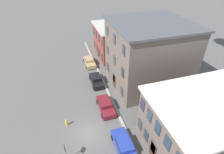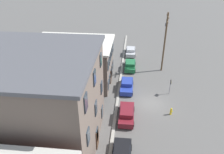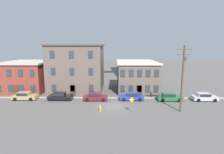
% 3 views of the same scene
% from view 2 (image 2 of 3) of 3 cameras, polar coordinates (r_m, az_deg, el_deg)
% --- Properties ---
extents(ground_plane, '(200.00, 200.00, 0.00)m').
position_cam_2_polar(ground_plane, '(30.37, 9.97, -6.80)').
color(ground_plane, '#565451').
extents(kerb_strip, '(56.00, 0.36, 0.16)m').
position_cam_2_polar(kerb_strip, '(30.25, 1.42, -6.27)').
color(kerb_strip, '#9E998E').
rests_on(kerb_strip, ground_plane).
extents(apartment_midblock, '(11.65, 11.66, 10.27)m').
position_cam_2_polar(apartment_midblock, '(22.39, -18.68, -6.49)').
color(apartment_midblock, '#66564C').
rests_on(apartment_midblock, ground_plane).
extents(apartment_far, '(8.78, 12.08, 6.49)m').
position_cam_2_polar(apartment_far, '(34.16, -10.10, 3.86)').
color(apartment_far, '#66564C').
rests_on(apartment_far, ground_plane).
extents(car_maroon, '(4.40, 1.92, 1.43)m').
position_cam_2_polar(car_maroon, '(27.06, 3.82, -9.48)').
color(car_maroon, maroon).
rests_on(car_maroon, ground_plane).
extents(car_blue, '(4.40, 1.92, 1.43)m').
position_cam_2_polar(car_blue, '(32.62, 3.89, -2.03)').
color(car_blue, '#233899').
rests_on(car_blue, ground_plane).
extents(car_green, '(4.40, 1.92, 1.43)m').
position_cam_2_polar(car_green, '(38.60, 4.77, 3.18)').
color(car_green, '#1E6638').
rests_on(car_green, ground_plane).
extents(car_silver, '(4.40, 1.92, 1.43)m').
position_cam_2_polar(car_silver, '(44.41, 4.90, 6.77)').
color(car_silver, '#B7B7BC').
rests_on(car_silver, ground_plane).
extents(caution_sign, '(0.87, 0.08, 2.42)m').
position_cam_2_polar(caution_sign, '(32.10, 15.01, -1.86)').
color(caution_sign, slate).
rests_on(caution_sign, ground_plane).
extents(utility_pole, '(2.40, 0.44, 10.00)m').
position_cam_2_polar(utility_pole, '(37.13, 13.67, 9.48)').
color(utility_pole, brown).
rests_on(utility_pole, ground_plane).
extents(fire_hydrant, '(0.24, 0.34, 0.96)m').
position_cam_2_polar(fire_hydrant, '(28.75, 15.17, -8.63)').
color(fire_hydrant, yellow).
rests_on(fire_hydrant, ground_plane).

